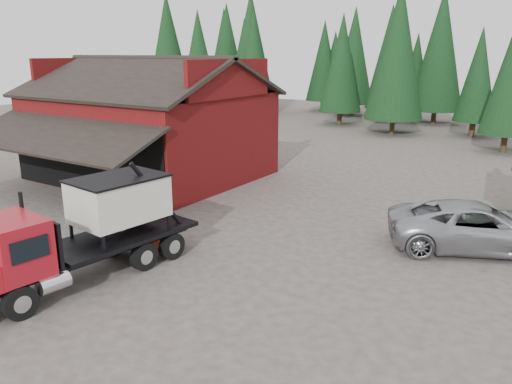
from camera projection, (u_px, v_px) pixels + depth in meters
The scene contains 8 objects.
ground at pixel (178, 275), 16.99m from camera, with size 120.00×120.00×0.00m, color #4D423C.
red_barn at pixel (150, 132), 30.05m from camera, with size 12.80×13.63×7.18m.
conifer_backdrop at pixel (456, 127), 50.80m from camera, with size 76.00×16.00×16.00m, color black, non-canonical shape.
near_pine_a at pixel (199, 62), 49.43m from camera, with size 4.40×4.40×11.40m.
near_pine_d at pixel (398, 52), 44.48m from camera, with size 5.28×5.28×13.40m.
feed_truck at pixel (84, 229), 16.37m from camera, with size 3.13×8.47×3.73m.
silver_car at pixel (477, 227), 19.02m from camera, with size 3.04×6.59×1.83m, color #A3A4AA.
equip_box at pixel (147, 241), 19.31m from camera, with size 0.70×1.10×0.60m, color maroon.
Camera 1 is at (10.78, -11.57, 7.33)m, focal length 35.00 mm.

